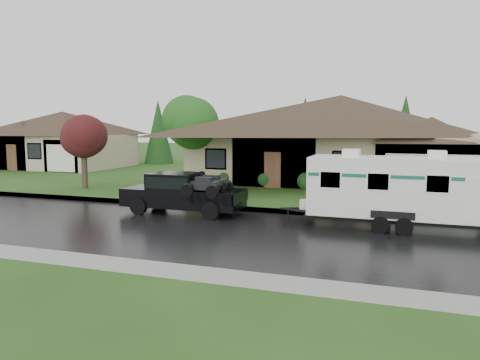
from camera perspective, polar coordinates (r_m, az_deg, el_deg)
name	(u,v)px	position (r m, az deg, el deg)	size (l,w,h in m)	color
ground	(242,221)	(18.77, 0.30, -5.07)	(140.00, 140.00, 0.00)	#244A17
road	(224,232)	(16.94, -1.92, -6.36)	(140.00, 8.00, 0.01)	black
curb	(259,210)	(20.85, 2.32, -3.66)	(140.00, 0.50, 0.15)	gray
lawn	(312,179)	(33.13, 8.79, 0.18)	(140.00, 26.00, 0.15)	#244A17
house_main	(345,128)	(31.42, 12.65, 6.16)	(19.44, 10.80, 6.90)	gray
house_far	(64,135)	(43.30, -20.65, 5.21)	(10.80, 8.64, 5.80)	tan
tree_left_green	(194,121)	(29.41, -5.69, 7.13)	(3.39, 3.39, 5.61)	#382B1E
tree_red	(83,137)	(28.45, -18.57, 5.02)	(2.61, 2.61, 4.33)	#382B1E
shrub_row	(329,181)	(27.15, 10.75, -0.10)	(13.60, 1.00, 1.00)	#143814
pickup_truck	(181,192)	(20.45, -7.24, -1.44)	(5.29, 2.01, 1.76)	black
travel_trailer	(394,187)	(18.24, 18.28, -0.81)	(6.53, 2.29, 2.93)	silver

